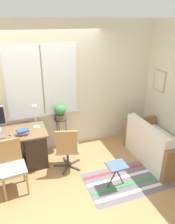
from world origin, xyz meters
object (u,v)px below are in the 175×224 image
(desk_chair_wooden, at_px, (12,165))
(folding_stool, at_px, (117,168))
(mouse, at_px, (10,135))
(plant_stand, at_px, (61,123))
(desk_lamp, at_px, (35,111))
(book_stack, at_px, (23,132))
(potted_plant, at_px, (60,111))
(couch_loveseat, at_px, (156,147))
(office_chair_swivel, at_px, (67,148))

(desk_chair_wooden, bearing_deg, folding_stool, -22.97)
(mouse, relative_size, plant_stand, 0.08)
(desk_lamp, xyz_separation_m, book_stack, (-0.28, -0.23, -0.28))
(desk_chair_wooden, distance_m, plant_stand, 1.42)
(mouse, distance_m, potted_plant, 1.10)
(desk_lamp, bearing_deg, mouse, -161.05)
(couch_loveseat, bearing_deg, desk_chair_wooden, 87.69)
(desk_chair_wooden, xyz_separation_m, plant_stand, (1.05, 0.95, 0.16))
(office_chair_swivel, relative_size, potted_plant, 2.82)
(desk_lamp, distance_m, book_stack, 0.46)
(desk_chair_wooden, height_order, office_chair_swivel, office_chair_swivel)
(potted_plant, bearing_deg, mouse, -160.19)
(couch_loveseat, height_order, potted_plant, potted_plant)
(mouse, height_order, desk_lamp, desk_lamp)
(desk_chair_wooden, relative_size, office_chair_swivel, 0.98)
(book_stack, height_order, potted_plant, potted_plant)
(couch_loveseat, height_order, plant_stand, couch_loveseat)
(desk_lamp, xyz_separation_m, office_chair_swivel, (0.47, -0.54, -0.60))
(plant_stand, xyz_separation_m, folding_stool, (0.58, -1.49, -0.25))
(mouse, xyz_separation_m, desk_lamp, (0.50, 0.17, 0.32))
(mouse, relative_size, desk_lamp, 0.13)
(desk_chair_wooden, bearing_deg, mouse, 83.19)
(couch_loveseat, relative_size, folding_stool, 3.15)
(mouse, relative_size, couch_loveseat, 0.04)
(potted_plant, bearing_deg, book_stack, -151.78)
(mouse, height_order, couch_loveseat, couch_loveseat)
(mouse, distance_m, desk_lamp, 0.62)
(plant_stand, distance_m, folding_stool, 1.62)
(book_stack, height_order, couch_loveseat, book_stack)
(desk_lamp, xyz_separation_m, couch_loveseat, (2.23, -0.86, -0.77))
(potted_plant, bearing_deg, office_chair_swivel, -94.83)
(book_stack, xyz_separation_m, potted_plant, (0.80, 0.43, 0.12))
(book_stack, bearing_deg, plant_stand, 28.22)
(book_stack, height_order, office_chair_swivel, office_chair_swivel)
(mouse, bearing_deg, couch_loveseat, -14.19)
(desk_lamp, distance_m, office_chair_swivel, 0.93)
(desk_chair_wooden, bearing_deg, desk_lamp, 50.63)
(office_chair_swivel, distance_m, potted_plant, 0.86)
(book_stack, relative_size, plant_stand, 0.31)
(office_chair_swivel, bearing_deg, potted_plant, -78.58)
(folding_stool, bearing_deg, office_chair_swivel, 130.53)
(potted_plant, distance_m, folding_stool, 1.68)
(desk_chair_wooden, xyz_separation_m, office_chair_swivel, (0.99, 0.21, -0.02))
(mouse, bearing_deg, office_chair_swivel, -20.71)
(desk_lamp, xyz_separation_m, potted_plant, (0.53, 0.20, -0.16))
(mouse, distance_m, desk_chair_wooden, 0.64)
(book_stack, relative_size, couch_loveseat, 0.16)
(couch_loveseat, bearing_deg, potted_plant, 58.08)
(desk_lamp, bearing_deg, couch_loveseat, -21.12)
(desk_lamp, height_order, desk_chair_wooden, desk_lamp)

